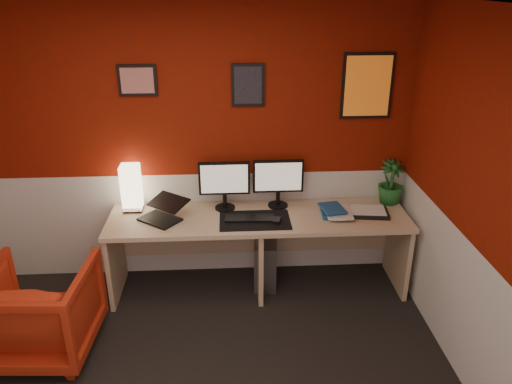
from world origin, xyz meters
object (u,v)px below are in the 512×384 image
monitor_left (224,178)px  shoji_lamp (132,189)px  laptop (159,209)px  pc_tower (266,260)px  monitor_right (278,176)px  armchair (40,310)px  zen_tray (367,212)px  potted_plant (391,182)px  desk (259,253)px

monitor_left → shoji_lamp: bearing=178.5°
laptop → shoji_lamp: bearing=176.8°
shoji_lamp → pc_tower: shoji_lamp is taller
shoji_lamp → monitor_right: bearing=0.1°
pc_tower → armchair: 1.94m
laptop → armchair: laptop is taller
monitor_right → pc_tower: monitor_right is taller
zen_tray → pc_tower: 1.03m
shoji_lamp → monitor_right: (1.29, 0.00, 0.09)m
zen_tray → laptop: bearing=-179.2°
laptop → armchair: 1.19m
monitor_left → pc_tower: bearing=-10.6°
shoji_lamp → monitor_right: monitor_right is taller
shoji_lamp → laptop: shoji_lamp is taller
pc_tower → armchair: (-1.75, -0.83, 0.13)m
monitor_right → potted_plant: monitor_right is taller
potted_plant → pc_tower: potted_plant is taller
monitor_left → armchair: size_ratio=0.74×
laptop → pc_tower: (0.92, 0.14, -0.61)m
armchair → shoji_lamp: bearing=-118.6°
shoji_lamp → monitor_right: size_ratio=0.69×
shoji_lamp → zen_tray: (2.06, -0.20, -0.18)m
laptop → zen_tray: 1.80m
desk → monitor_right: size_ratio=4.48×
shoji_lamp → armchair: shoji_lamp is taller
desk → monitor_left: 0.74m
pc_tower → monitor_right: bearing=45.1°
shoji_lamp → laptop: 0.36m
monitor_left → pc_tower: size_ratio=1.29×
armchair → potted_plant: bearing=-158.6°
shoji_lamp → armchair: size_ratio=0.51×
monitor_right → pc_tower: size_ratio=1.29×
monitor_left → potted_plant: 1.50m
monitor_left → pc_tower: monitor_left is taller
shoji_lamp → pc_tower: bearing=-4.3°
pc_tower → potted_plant: bearing=11.1°
monitor_left → pc_tower: (0.36, -0.07, -0.80)m
shoji_lamp → zen_tray: shoji_lamp is taller
shoji_lamp → zen_tray: size_ratio=1.14×
desk → armchair: 1.83m
shoji_lamp → potted_plant: 2.31m
potted_plant → monitor_right: bearing=-179.3°
laptop → zen_tray: size_ratio=0.94×
pc_tower → shoji_lamp: bearing=-178.4°
armchair → laptop: bearing=-136.9°
desk → monitor_right: 0.71m
potted_plant → armchair: size_ratio=0.52×
desk → pc_tower: desk is taller
potted_plant → pc_tower: bearing=-174.7°
armchair → desk: bearing=-153.4°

